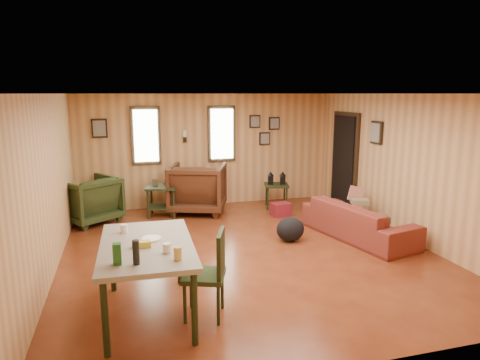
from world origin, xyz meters
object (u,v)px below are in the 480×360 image
object	(u,v)px
recliner_brown	(198,186)
side_table	(276,183)
sofa	(359,215)
dining_table	(147,250)
recliner_green	(89,198)
end_table	(162,195)

from	to	relation	value
recliner_brown	side_table	world-z (taller)	recliner_brown
sofa	recliner_brown	xyz separation A→B (m)	(-2.33, 2.31, 0.15)
dining_table	side_table	bearing A→B (deg)	54.80
sofa	recliner_green	world-z (taller)	recliner_green
recliner_brown	dining_table	size ratio (longest dim) A/B	0.67
recliner_green	end_table	size ratio (longest dim) A/B	1.28
recliner_brown	recliner_green	bearing A→B (deg)	24.47
dining_table	sofa	bearing A→B (deg)	26.98
sofa	dining_table	distance (m)	3.98
sofa	dining_table	world-z (taller)	dining_table
recliner_brown	end_table	bearing A→B (deg)	27.30
end_table	side_table	xyz separation A→B (m)	(2.40, -0.02, 0.12)
dining_table	end_table	bearing A→B (deg)	84.16
end_table	dining_table	bearing A→B (deg)	-97.54
sofa	side_table	world-z (taller)	sofa
sofa	side_table	xyz separation A→B (m)	(-0.66, 2.20, 0.13)
sofa	dining_table	bearing A→B (deg)	102.46
sofa	side_table	bearing A→B (deg)	3.91
recliner_green	side_table	xyz separation A→B (m)	(3.76, 0.06, 0.06)
end_table	dining_table	distance (m)	3.95
recliner_green	end_table	distance (m)	1.36
side_table	dining_table	size ratio (longest dim) A/B	0.48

